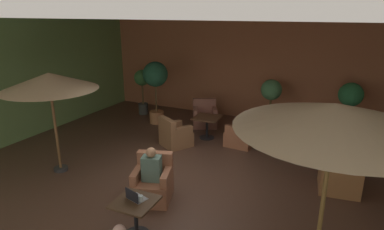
% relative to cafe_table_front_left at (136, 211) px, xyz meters
% --- Properties ---
extents(ground_plane, '(10.78, 10.16, 0.02)m').
position_rel_cafe_table_front_left_xyz_m(ground_plane, '(-0.18, 1.99, -0.48)').
color(ground_plane, '#4F3427').
extents(wall_back_brick, '(10.78, 0.08, 3.59)m').
position_rel_cafe_table_front_left_xyz_m(wall_back_brick, '(-0.18, 7.03, 1.32)').
color(wall_back_brick, '#AA6340').
rests_on(wall_back_brick, ground_plane).
extents(wall_left_accent, '(0.08, 10.16, 3.59)m').
position_rel_cafe_table_front_left_xyz_m(wall_left_accent, '(-5.53, 1.99, 1.32)').
color(wall_left_accent, '#6A914F').
rests_on(wall_left_accent, ground_plane).
extents(ceiling_slab, '(10.78, 10.16, 0.06)m').
position_rel_cafe_table_front_left_xyz_m(ceiling_slab, '(-0.18, 1.99, 3.15)').
color(ceiling_slab, silver).
rests_on(ceiling_slab, wall_back_brick).
extents(cafe_table_front_left, '(0.68, 0.68, 0.65)m').
position_rel_cafe_table_front_left_xyz_m(cafe_table_front_left, '(0.00, 0.00, 0.00)').
color(cafe_table_front_left, black).
rests_on(cafe_table_front_left, ground_plane).
extents(armchair_front_left_north, '(0.91, 0.93, 0.91)m').
position_rel_cafe_table_front_left_xyz_m(armchair_front_left_north, '(-0.36, 1.10, -0.14)').
color(armchair_front_left_north, '#975B3E').
rests_on(armchair_front_left_north, ground_plane).
extents(cafe_table_front_right, '(0.77, 0.77, 0.65)m').
position_rel_cafe_table_front_left_xyz_m(cafe_table_front_right, '(-0.70, 4.60, 0.02)').
color(cafe_table_front_right, black).
rests_on(cafe_table_front_right, ground_plane).
extents(armchair_front_right_north, '(0.98, 0.99, 0.85)m').
position_rel_cafe_table_front_left_xyz_m(armchair_front_right_north, '(-1.26, 3.66, -0.16)').
color(armchair_front_right_north, '#8F603C').
rests_on(armchair_front_right_north, ground_plane).
extents(armchair_front_right_east, '(0.77, 0.83, 0.85)m').
position_rel_cafe_table_front_left_xyz_m(armchair_front_right_east, '(0.39, 4.56, -0.16)').
color(armchair_front_right_east, '#955739').
rests_on(armchair_front_right_east, ground_plane).
extents(armchair_front_right_south, '(1.00, 0.98, 0.86)m').
position_rel_cafe_table_front_left_xyz_m(armchair_front_right_south, '(-1.20, 5.58, -0.16)').
color(armchair_front_right_south, '#9A5D4A').
rests_on(armchair_front_right_south, ground_plane).
extents(cafe_table_mid_center, '(0.70, 0.70, 0.65)m').
position_rel_cafe_table_front_left_xyz_m(cafe_table_mid_center, '(2.82, 4.13, -0.00)').
color(cafe_table_mid_center, black).
rests_on(cafe_table_mid_center, ground_plane).
extents(armchair_mid_center_north, '(0.85, 0.87, 0.79)m').
position_rel_cafe_table_front_left_xyz_m(armchair_mid_center_north, '(2.62, 5.23, -0.17)').
color(armchair_mid_center_north, '#9C5D4A').
rests_on(armchair_mid_center_north, ground_plane).
extents(armchair_mid_center_east, '(0.87, 0.84, 0.82)m').
position_rel_cafe_table_front_left_xyz_m(armchair_mid_center_east, '(2.97, 3.01, -0.17)').
color(armchair_mid_center_east, '#9F663A').
rests_on(armchair_mid_center_east, ground_plane).
extents(patio_umbrella_tall_red, '(2.08, 2.08, 2.34)m').
position_rel_cafe_table_front_left_xyz_m(patio_umbrella_tall_red, '(-2.99, 1.18, 1.66)').
color(patio_umbrella_tall_red, '#2D2D2D').
rests_on(patio_umbrella_tall_red, ground_plane).
extents(patio_umbrella_center_beige, '(2.53, 2.53, 2.53)m').
position_rel_cafe_table_front_left_xyz_m(patio_umbrella_center_beige, '(2.78, 0.47, 1.87)').
color(patio_umbrella_center_beige, '#2D2D2D').
rests_on(patio_umbrella_center_beige, ground_plane).
extents(potted_tree_left_corner, '(0.56, 0.56, 1.62)m').
position_rel_cafe_table_front_left_xyz_m(potted_tree_left_corner, '(-3.74, 5.80, 0.62)').
color(potted_tree_left_corner, '#353530').
rests_on(potted_tree_left_corner, ground_plane).
extents(potted_tree_mid_left, '(0.81, 0.81, 2.06)m').
position_rel_cafe_table_front_left_xyz_m(potted_tree_mid_left, '(-2.78, 5.16, 0.97)').
color(potted_tree_mid_left, '#AE6D41').
rests_on(potted_tree_mid_left, ground_plane).
extents(potted_tree_mid_right, '(0.68, 0.68, 1.70)m').
position_rel_cafe_table_front_left_xyz_m(potted_tree_mid_right, '(2.99, 6.22, 0.75)').
color(potted_tree_mid_right, silver).
rests_on(potted_tree_mid_right, ground_plane).
extents(potted_tree_right_corner, '(0.63, 0.63, 1.65)m').
position_rel_cafe_table_front_left_xyz_m(potted_tree_right_corner, '(0.82, 5.96, 0.70)').
color(potted_tree_right_corner, '#A3684C').
rests_on(potted_tree_right_corner, ground_plane).
extents(patron_blue_shirt, '(0.39, 0.31, 0.65)m').
position_rel_cafe_table_front_left_xyz_m(patron_blue_shirt, '(2.63, 5.20, 0.23)').
color(patron_blue_shirt, '#3B373D').
rests_on(patron_blue_shirt, ground_plane).
extents(patron_with_friend, '(0.42, 0.35, 0.68)m').
position_rel_cafe_table_front_left_xyz_m(patron_with_friend, '(-0.35, 1.05, 0.27)').
color(patron_with_friend, '#516B5C').
rests_on(patron_with_friend, ground_plane).
extents(iced_drink_cup, '(0.08, 0.08, 0.11)m').
position_rel_cafe_table_front_left_xyz_m(iced_drink_cup, '(0.09, 0.03, 0.24)').
color(iced_drink_cup, white).
rests_on(iced_drink_cup, cafe_table_front_left).
extents(open_laptop, '(0.36, 0.30, 0.20)m').
position_rel_cafe_table_front_left_xyz_m(open_laptop, '(-0.03, 0.04, 0.23)').
color(open_laptop, '#9EA0A5').
rests_on(open_laptop, cafe_table_front_left).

